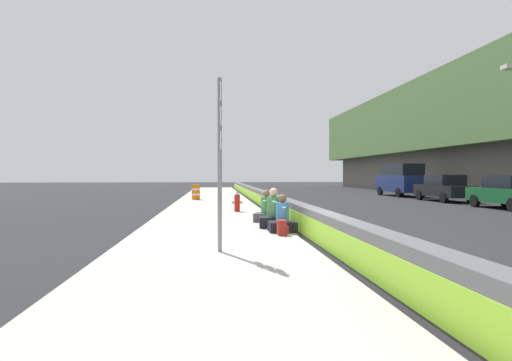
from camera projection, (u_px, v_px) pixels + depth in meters
The scene contains 13 objects.
ground_plane at pixel (324, 247), 9.65m from camera, with size 160.00×160.00×0.00m, color #232326.
sidewalk_strip at pixel (213, 246), 9.37m from camera, with size 80.00×4.40×0.14m, color #A8A59E.
jersey_barrier at pixel (324, 230), 9.64m from camera, with size 76.00×0.45×0.85m.
route_sign_post at pixel (220, 151), 8.35m from camera, with size 0.44×0.09×3.60m.
fire_hydrant at pixel (237, 201), 17.39m from camera, with size 0.26×0.46×0.88m.
seated_person_foreground at pixel (282, 220), 11.28m from camera, with size 0.67×0.76×1.05m.
seated_person_middle at pixel (274, 215), 12.23m from camera, with size 0.81×0.92×1.19m.
seated_person_rear at pixel (266, 212), 13.67m from camera, with size 0.88×0.95×1.08m.
backpack at pixel (282, 228), 10.62m from camera, with size 0.32×0.28×0.40m.
construction_barrel at pixel (196, 192), 25.57m from camera, with size 0.54×0.54×0.95m.
parked_car_third at pixel (510, 192), 20.10m from camera, with size 4.55×2.05×1.71m.
parked_car_fourth at pixel (444, 188), 25.94m from camera, with size 4.51×1.96×1.71m.
parked_car_midline at pixel (400, 179), 32.15m from camera, with size 5.13×2.17×2.56m.
Camera 1 is at (-9.40, 2.63, 1.75)m, focal length 28.34 mm.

